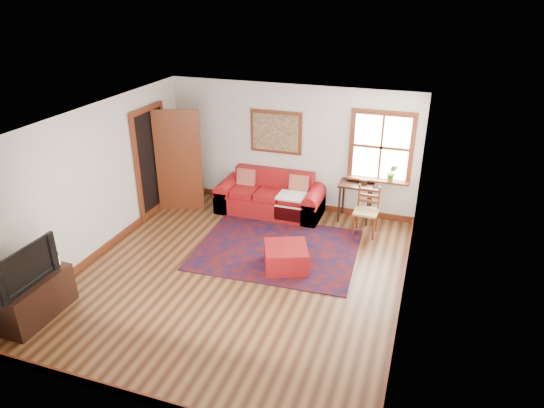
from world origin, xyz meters
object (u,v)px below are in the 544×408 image
(red_leather_sofa, at_px, (271,199))
(media_cabinet, at_px, (35,299))
(ladder_back_chair, at_px, (367,209))
(side_table, at_px, (356,189))
(red_ottoman, at_px, (286,257))

(red_leather_sofa, bearing_deg, media_cabinet, -114.94)
(red_leather_sofa, bearing_deg, ladder_back_chair, -8.74)
(side_table, height_order, ladder_back_chair, ladder_back_chair)
(side_table, bearing_deg, red_leather_sofa, -173.65)
(side_table, relative_size, media_cabinet, 0.71)
(red_leather_sofa, height_order, red_ottoman, red_leather_sofa)
(ladder_back_chair, bearing_deg, media_cabinet, -134.88)
(ladder_back_chair, xyz_separation_m, media_cabinet, (-3.91, -3.93, -0.19))
(media_cabinet, bearing_deg, ladder_back_chair, 45.12)
(red_leather_sofa, xyz_separation_m, ladder_back_chair, (1.95, -0.30, 0.21))
(red_ottoman, distance_m, side_table, 2.28)
(red_leather_sofa, distance_m, ladder_back_chair, 1.98)
(red_leather_sofa, relative_size, side_table, 2.73)
(red_leather_sofa, distance_m, red_ottoman, 2.13)
(red_leather_sofa, xyz_separation_m, side_table, (1.65, 0.18, 0.37))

